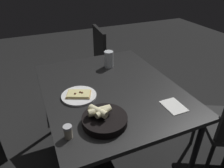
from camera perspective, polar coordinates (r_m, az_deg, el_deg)
ground at (r=2.03m, az=-0.42°, el=-18.85°), size 8.00×8.00×0.00m
dining_table at (r=1.57m, az=-0.51°, el=-2.63°), size 1.17×0.96×0.74m
pizza_plate at (r=1.44m, az=-9.09°, el=-3.08°), size 0.24×0.24×0.04m
bread_basket at (r=1.20m, az=-2.21°, el=-9.58°), size 0.26×0.26×0.11m
beer_glass at (r=1.81m, az=-0.88°, el=6.64°), size 0.08×0.08×0.14m
pepper_shaker at (r=1.14m, az=-11.98°, el=-12.90°), size 0.05×0.05×0.08m
napkin at (r=1.40m, az=16.62°, el=-5.84°), size 0.16×0.12×0.00m
chair_near at (r=2.49m, az=-5.91°, el=6.00°), size 0.47×0.47×0.89m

